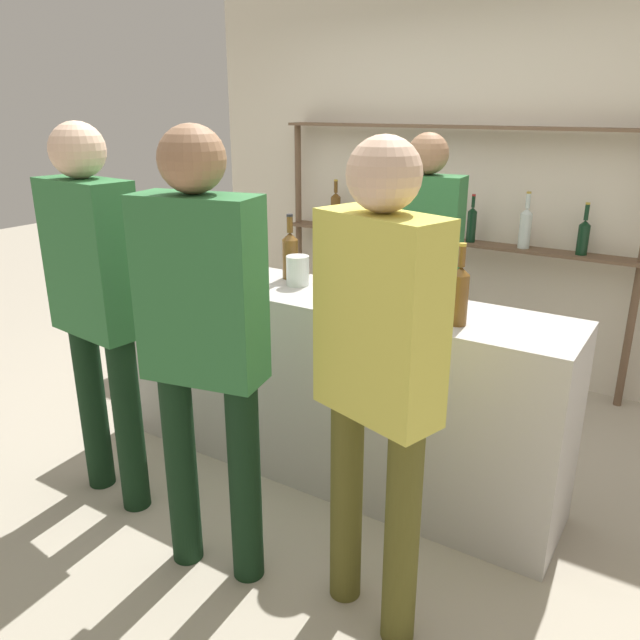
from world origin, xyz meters
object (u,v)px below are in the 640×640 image
object	(u,v)px
cork_jar	(298,271)
counter_bottle_0	(342,275)
counter_bottle_1	(213,256)
customer_right	(378,361)
ice_bucket	(373,284)
customer_left	(95,292)
counter_bottle_3	(290,254)
server_behind_counter	(422,259)
wine_glass	(215,249)
customer_center	(203,330)
counter_bottle_2	(459,294)

from	to	relation	value
cork_jar	counter_bottle_0	bearing A→B (deg)	-16.26
counter_bottle_1	customer_right	size ratio (longest dim) A/B	0.19
ice_bucket	customer_left	size ratio (longest dim) A/B	0.13
counter_bottle_3	server_behind_counter	world-z (taller)	server_behind_counter
counter_bottle_0	customer_right	bearing A→B (deg)	-51.91
counter_bottle_3	cork_jar	size ratio (longest dim) A/B	2.26
wine_glass	customer_center	bearing A→B (deg)	-50.86
ice_bucket	customer_left	world-z (taller)	customer_left
wine_glass	customer_left	xyz separation A→B (m)	(-0.01, -0.81, -0.05)
customer_left	customer_center	xyz separation A→B (m)	(0.78, -0.13, 0.01)
counter_bottle_0	counter_bottle_2	world-z (taller)	counter_bottle_2
counter_bottle_2	customer_right	distance (m)	0.69
wine_glass	ice_bucket	world-z (taller)	ice_bucket
counter_bottle_0	counter_bottle_2	size ratio (longest dim) A/B	0.93
customer_right	cork_jar	bearing A→B (deg)	63.86
counter_bottle_0	customer_center	xyz separation A→B (m)	(-0.11, -0.85, -0.04)
ice_bucket	customer_right	xyz separation A→B (m)	(0.39, -0.71, -0.04)
ice_bucket	counter_bottle_1	bearing A→B (deg)	-178.85
counter_bottle_3	counter_bottle_1	bearing A→B (deg)	-146.97
counter_bottle_0	customer_left	xyz separation A→B (m)	(-0.88, -0.72, -0.05)
cork_jar	customer_left	world-z (taller)	customer_left
ice_bucket	cork_jar	xyz separation A→B (m)	(-0.50, 0.12, -0.04)
counter_bottle_0	wine_glass	world-z (taller)	counter_bottle_0
customer_left	wine_glass	bearing A→B (deg)	5.83
counter_bottle_0	cork_jar	distance (m)	0.33
wine_glass	customer_left	bearing A→B (deg)	-90.69
ice_bucket	server_behind_counter	distance (m)	0.87
customer_center	server_behind_counter	size ratio (longest dim) A/B	1.05
counter_bottle_2	wine_glass	bearing A→B (deg)	174.33
wine_glass	counter_bottle_1	bearing A→B (deg)	-52.71
server_behind_counter	customer_center	bearing A→B (deg)	-10.30
wine_glass	server_behind_counter	bearing A→B (deg)	38.60
wine_glass	customer_left	world-z (taller)	customer_left
server_behind_counter	counter_bottle_0	bearing A→B (deg)	-8.61
cork_jar	customer_center	distance (m)	0.96
counter_bottle_2	wine_glass	size ratio (longest dim) A/B	2.06
ice_bucket	server_behind_counter	size ratio (longest dim) A/B	0.13
customer_center	ice_bucket	bearing A→B (deg)	-31.36
counter_bottle_2	counter_bottle_3	world-z (taller)	counter_bottle_2
counter_bottle_0	customer_left	world-z (taller)	customer_left
counter_bottle_1	customer_left	bearing A→B (deg)	-99.67
counter_bottle_0	customer_right	world-z (taller)	customer_right
wine_glass	customer_left	size ratio (longest dim) A/B	0.09
customer_left	counter_bottle_1	bearing A→B (deg)	-3.15
cork_jar	ice_bucket	bearing A→B (deg)	-13.27
counter_bottle_0	server_behind_counter	world-z (taller)	server_behind_counter
cork_jar	server_behind_counter	world-z (taller)	server_behind_counter
customer_center	wine_glass	bearing A→B (deg)	27.25
customer_left	customer_right	xyz separation A→B (m)	(1.46, -0.02, -0.00)
counter_bottle_1	customer_center	bearing A→B (deg)	-50.55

